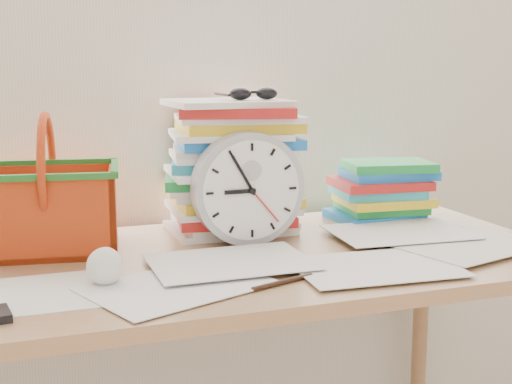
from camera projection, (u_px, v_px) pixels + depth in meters
name	position (u px, v px, depth m)	size (l,w,h in m)	color
curtain	(195.00, 5.00, 1.79)	(2.40, 0.01, 2.50)	white
desk	(244.00, 287.00, 1.55)	(1.40, 0.70, 0.75)	#9C7249
paper_stack	(233.00, 166.00, 1.73)	(0.32, 0.27, 0.32)	white
clock	(248.00, 189.00, 1.61)	(0.26, 0.26, 0.05)	#A7A9AE
sunglasses	(254.00, 93.00, 1.67)	(0.14, 0.11, 0.03)	black
book_stack	(381.00, 191.00, 1.87)	(0.26, 0.20, 0.16)	white
basket	(48.00, 184.00, 1.55)	(0.30, 0.23, 0.30)	#DA4615
crumpled_ball	(104.00, 266.00, 1.32)	(0.07, 0.07, 0.07)	white
pen	(283.00, 282.00, 1.33)	(0.01, 0.01, 0.14)	black
scattered_papers	(244.00, 252.00, 1.54)	(1.26, 0.42, 0.02)	white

